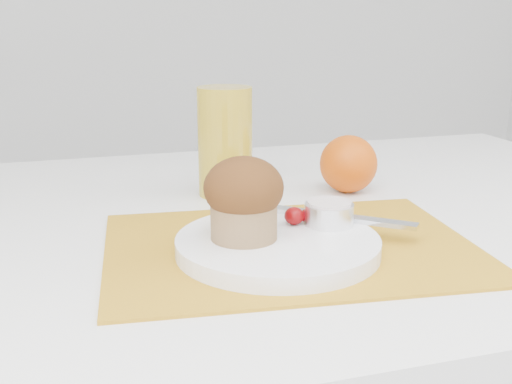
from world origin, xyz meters
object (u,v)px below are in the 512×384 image
object	(u,v)px
juice_glass	(225,142)
muffin	(244,198)
plate	(278,245)
orange	(348,164)

from	to	relation	value
juice_glass	muffin	xyz separation A→B (m)	(-0.04, -0.24, -0.01)
plate	juice_glass	world-z (taller)	juice_glass
plate	muffin	world-z (taller)	muffin
plate	juice_glass	distance (m)	0.26
muffin	juice_glass	bearing A→B (deg)	80.20
plate	muffin	xyz separation A→B (m)	(-0.04, 0.01, 0.05)
juice_glass	orange	bearing A→B (deg)	-12.56
juice_glass	muffin	bearing A→B (deg)	-99.80
plate	juice_glass	size ratio (longest dim) A/B	1.43
plate	orange	xyz separation A→B (m)	(0.18, 0.21, 0.03)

